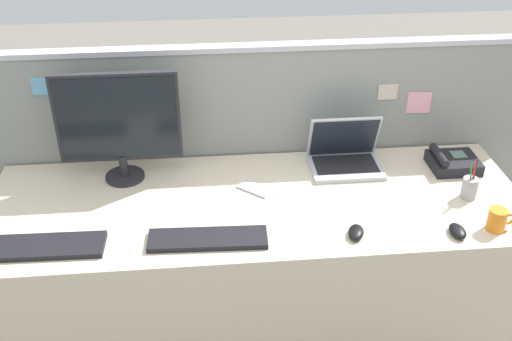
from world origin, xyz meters
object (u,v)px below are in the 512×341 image
(desktop_monitor, at_px, (118,122))
(laptop, at_px, (345,154))
(keyboard_main, at_px, (208,239))
(keyboard_spare, at_px, (48,246))
(computer_mouse_left_hand, at_px, (356,232))
(cell_phone_silver_slab, at_px, (255,189))
(computer_mouse_right_hand, at_px, (458,231))
(desk_phone, at_px, (452,162))
(pen_cup, at_px, (470,188))
(coffee_mug, at_px, (498,220))

(desktop_monitor, distance_m, laptop, 1.02)
(keyboard_main, distance_m, keyboard_spare, 0.60)
(computer_mouse_left_hand, xyz_separation_m, cell_phone_silver_slab, (-0.36, 0.36, -0.01))
(computer_mouse_right_hand, distance_m, cell_phone_silver_slab, 0.85)
(desk_phone, relative_size, pen_cup, 1.15)
(desk_phone, xyz_separation_m, keyboard_main, (-1.13, -0.44, -0.02))
(keyboard_main, bearing_deg, pen_cup, 12.45)
(coffee_mug, bearing_deg, laptop, 132.03)
(computer_mouse_right_hand, bearing_deg, laptop, 120.85)
(computer_mouse_left_hand, distance_m, cell_phone_silver_slab, 0.51)
(desktop_monitor, bearing_deg, keyboard_spare, -116.00)
(laptop, height_order, keyboard_spare, laptop)
(computer_mouse_left_hand, relative_size, pen_cup, 0.54)
(desk_phone, xyz_separation_m, computer_mouse_left_hand, (-0.56, -0.46, -0.01))
(pen_cup, relative_size, coffee_mug, 1.68)
(pen_cup, bearing_deg, desk_phone, 84.99)
(desktop_monitor, height_order, laptop, desktop_monitor)
(desktop_monitor, distance_m, keyboard_main, 0.67)
(keyboard_spare, bearing_deg, pen_cup, 7.70)
(desk_phone, xyz_separation_m, cell_phone_silver_slab, (-0.92, -0.10, -0.03))
(desktop_monitor, relative_size, computer_mouse_right_hand, 5.29)
(laptop, distance_m, desk_phone, 0.49)
(keyboard_main, distance_m, cell_phone_silver_slab, 0.40)
(desktop_monitor, bearing_deg, cell_phone_silver_slab, -16.01)
(cell_phone_silver_slab, bearing_deg, pen_cup, -58.00)
(computer_mouse_right_hand, bearing_deg, pen_cup, 60.62)
(desktop_monitor, height_order, cell_phone_silver_slab, desktop_monitor)
(desktop_monitor, relative_size, pen_cup, 2.85)
(computer_mouse_left_hand, bearing_deg, pen_cup, 39.37)
(keyboard_spare, xyz_separation_m, cell_phone_silver_slab, (0.81, 0.33, -0.01))
(cell_phone_silver_slab, bearing_deg, computer_mouse_right_hand, -76.28)
(keyboard_spare, height_order, cell_phone_silver_slab, keyboard_spare)
(computer_mouse_right_hand, height_order, pen_cup, pen_cup)
(desktop_monitor, distance_m, keyboard_spare, 0.61)
(desktop_monitor, bearing_deg, coffee_mug, -19.79)
(desktop_monitor, height_order, keyboard_spare, desktop_monitor)
(desktop_monitor, relative_size, laptop, 1.63)
(cell_phone_silver_slab, relative_size, coffee_mug, 1.40)
(laptop, xyz_separation_m, coffee_mug, (0.49, -0.54, -0.01))
(pen_cup, xyz_separation_m, coffee_mug, (0.02, -0.23, -0.00))
(keyboard_main, xyz_separation_m, pen_cup, (1.11, 0.20, 0.04))
(keyboard_main, bearing_deg, coffee_mug, 0.81)
(desktop_monitor, height_order, desk_phone, desktop_monitor)
(laptop, xyz_separation_m, cell_phone_silver_slab, (-0.43, -0.17, -0.06))
(keyboard_spare, relative_size, coffee_mug, 3.78)
(laptop, bearing_deg, keyboard_main, -141.58)
(keyboard_main, height_order, keyboard_spare, same)
(coffee_mug, bearing_deg, keyboard_spare, 178.65)
(keyboard_main, bearing_deg, desk_phone, 23.69)
(computer_mouse_right_hand, relative_size, computer_mouse_left_hand, 1.00)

